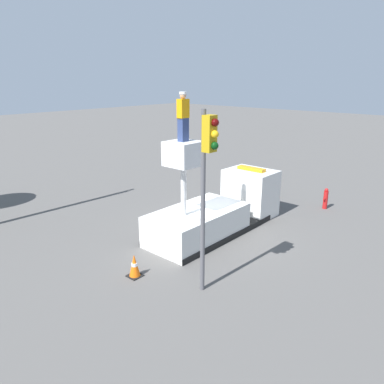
{
  "coord_description": "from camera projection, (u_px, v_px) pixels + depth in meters",
  "views": [
    {
      "loc": [
        -11.54,
        -9.2,
        6.33
      ],
      "look_at": [
        -2.65,
        -1.3,
        2.68
      ],
      "focal_mm": 35.0,
      "sensor_mm": 36.0,
      "label": 1
    }
  ],
  "objects": [
    {
      "name": "ground_plane",
      "position": [
        210.0,
        232.0,
        15.95
      ],
      "size": [
        120.0,
        120.0,
        0.0
      ],
      "primitive_type": "plane",
      "color": "#565451"
    },
    {
      "name": "bucket_truck",
      "position": [
        218.0,
        210.0,
        16.06
      ],
      "size": [
        6.84,
        2.31,
        4.11
      ],
      "color": "black",
      "rests_on": "ground"
    },
    {
      "name": "worker",
      "position": [
        183.0,
        117.0,
        13.3
      ],
      "size": [
        0.4,
        0.26,
        1.75
      ],
      "color": "navy",
      "rests_on": "bucket_truck"
    },
    {
      "name": "traffic_light_pole",
      "position": [
        207.0,
        168.0,
        10.46
      ],
      "size": [
        0.34,
        0.57,
        5.53
      ],
      "color": "#515156",
      "rests_on": "ground"
    },
    {
      "name": "fire_hydrant",
      "position": [
        326.0,
        199.0,
        18.72
      ],
      "size": [
        0.46,
        0.22,
        1.06
      ],
      "color": "red",
      "rests_on": "ground"
    },
    {
      "name": "traffic_cone_rear",
      "position": [
        134.0,
        266.0,
        12.34
      ],
      "size": [
        0.46,
        0.46,
        0.79
      ],
      "color": "black",
      "rests_on": "ground"
    }
  ]
}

